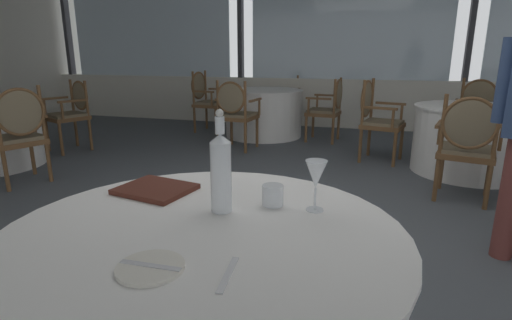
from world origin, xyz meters
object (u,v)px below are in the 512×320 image
Objects in this scene: side_plate at (150,267)px; water_bottle at (221,171)px; menu_book at (155,189)px; dining_chair_1_1 at (468,141)px; dining_chair_3_2 at (235,110)px; dining_chair_3_0 at (285,96)px; dining_chair_0_3 at (72,109)px; dining_chair_3_1 at (205,97)px; dining_chair_1_3 at (477,110)px; dining_chair_1_0 at (376,114)px; dining_chair_3_3 at (329,105)px; water_tumbler at (273,195)px; wine_glass at (316,176)px; dining_chair_0_2 at (18,129)px.

water_bottle is (0.04, 0.43, 0.15)m from side_plate.
dining_chair_1_1 is (1.65, 2.36, -0.19)m from menu_book.
dining_chair_3_2 is at bearing 115.33° from menu_book.
water_bottle is 5.94m from dining_chair_3_0.
dining_chair_3_1 reaches higher than dining_chair_0_3.
dining_chair_1_3 is at bearing 127.76° from dining_chair_0_3.
side_plate is 4.22m from dining_chair_1_0.
dining_chair_1_1 is at bearing 41.39° from dining_chair_3_0.
dining_chair_3_2 is (-0.23, -2.07, 0.02)m from dining_chair_3_0.
dining_chair_1_0 is 0.98× the size of dining_chair_3_1.
dining_chair_3_3 is at bearing 91.49° from water_bottle.
menu_book is (-0.34, 0.12, -0.14)m from water_bottle.
dining_chair_0_3 reaches higher than dining_chair_3_0.
side_plate is 4.93m from dining_chair_0_3.
dining_chair_3_3 is at bearing -45.06° from dining_chair_3_2.
water_tumbler reaches higher than side_plate.
dining_chair_1_1 is at bearing 0.00° from dining_chair_1_3.
dining_chair_1_0 is at bearing 87.31° from menu_book.
dining_chair_3_1 is (-2.17, 5.34, -0.15)m from side_plate.
dining_chair_3_2 is at bearing -0.00° from dining_chair_3_0.
dining_chair_3_1 is (-1.16, -0.92, 0.05)m from dining_chair_3_0.
dining_chair_3_0 is (2.35, 2.67, -0.03)m from dining_chair_0_3.
dining_chair_1_0 is at bearing -84.21° from dining_chair_3_2.
water_bottle is 0.23m from water_tumbler.
wine_glass is 0.19× the size of dining_chair_1_3.
dining_chair_0_2 reaches higher than water_tumbler.
wine_glass is 0.66× the size of menu_book.
wine_glass is at bearing 101.79° from dining_chair_3_3.
side_plate is 0.46m from water_bottle.
dining_chair_3_1 is at bearing 116.25° from water_tumbler.
dining_chair_3_2 reaches higher than wine_glass.
dining_chair_0_2 is 1.05× the size of dining_chair_0_3.
dining_chair_3_3 is (2.08, -0.23, -0.04)m from dining_chair_3_1.
dining_chair_3_3 reaches higher than water_tumbler.
water_tumbler is 4.59m from dining_chair_3_3.
dining_chair_3_2 reaches higher than dining_chair_3_0.
dining_chair_3_0 reaches higher than side_plate.
side_plate is at bearing -61.66° from dining_chair_3_1.
dining_chair_0_3 is 0.99× the size of dining_chair_3_2.
wine_glass is 2.60m from dining_chair_1_1.
wine_glass is 0.20× the size of dining_chair_3_2.
dining_chair_3_1 is (-2.37, 4.80, -0.19)m from water_tumbler.
dining_chair_1_3 reaches higher than menu_book.
water_bottle reaches higher than water_tumbler.
water_tumbler is at bearing 33.56° from water_bottle.
dining_chair_1_0 is 1.48m from dining_chair_1_1.
dining_chair_0_2 is 3.98m from dining_chair_3_3.
dining_chair_3_1 is at bearing -45.29° from dining_chair_3_0.
wine_glass is at bearing 171.18° from dining_chair_1_1.
dining_chair_1_3 is at bearing 69.60° from side_plate.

